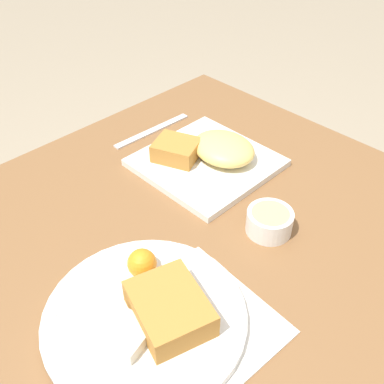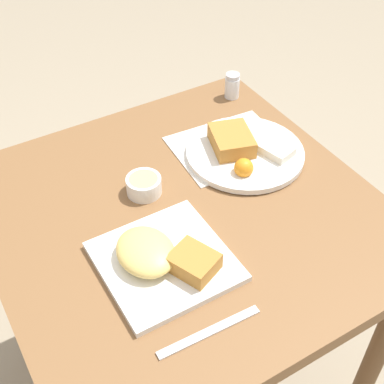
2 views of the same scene
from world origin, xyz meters
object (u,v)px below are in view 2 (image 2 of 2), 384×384
Objects in this scene: plate_oval_far at (244,150)px; salt_shaker at (232,87)px; sauce_ramekin at (144,185)px; butter_knife at (209,332)px; plate_square_near at (161,258)px.

plate_oval_far is 4.02× the size of salt_shaker.
sauce_ramekin is at bearing -91.64° from plate_oval_far.
butter_knife is (0.37, -0.33, -0.02)m from plate_oval_far.
sauce_ramekin is 0.44m from salt_shaker.
sauce_ramekin is 0.39× the size of butter_knife.
sauce_ramekin reaches higher than butter_knife.
plate_square_near is 0.38m from plate_oval_far.
butter_knife is at bearing -9.94° from sauce_ramekin.
salt_shaker reaches higher than plate_oval_far.
plate_square_near reaches higher than butter_knife.
butter_knife is at bearing -36.80° from salt_shaker.
salt_shaker reaches higher than sauce_ramekin.
sauce_ramekin is at bearing 82.31° from butter_knife.
plate_oval_far is 0.26m from sauce_ramekin.
salt_shaker is at bearing 152.27° from plate_oval_far.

